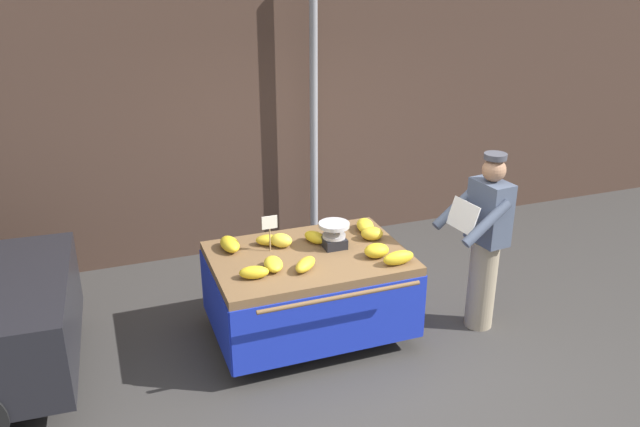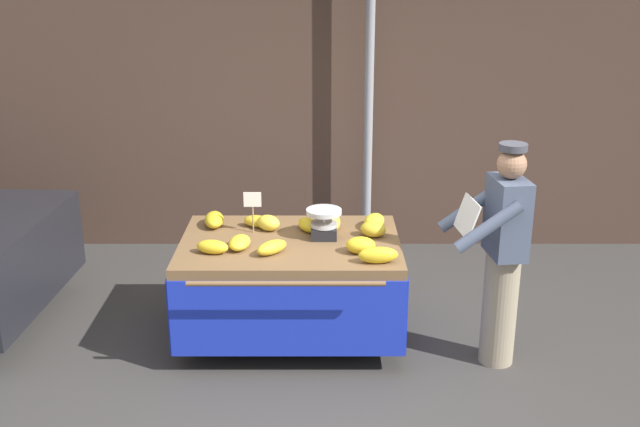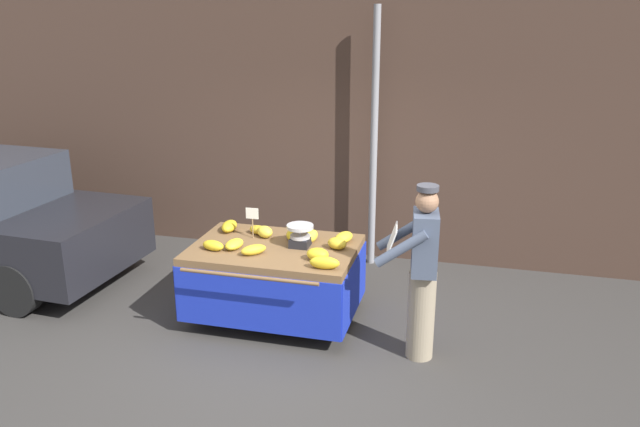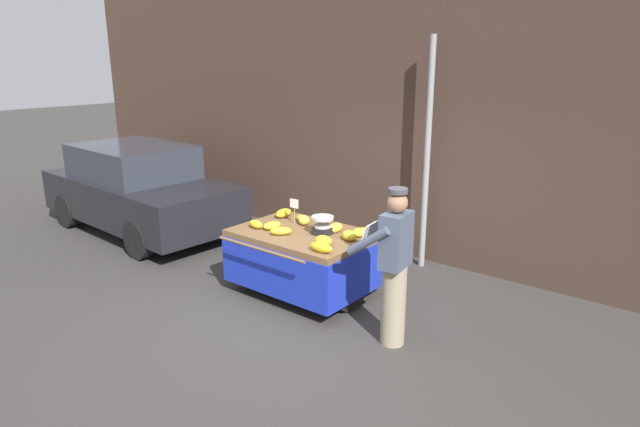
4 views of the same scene
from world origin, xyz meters
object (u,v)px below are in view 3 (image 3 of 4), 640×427
object	(u,v)px
banana_cart	(275,265)
banana_bunch_11	(311,236)
banana_bunch_8	(229,226)
banana_bunch_9	(318,254)
weighing_scale	(300,236)
banana_bunch_2	(213,245)
banana_bunch_10	(344,237)
banana_bunch_6	(234,244)
banana_bunch_4	(293,236)
banana_bunch_0	(337,243)
vendor_person	(421,272)
banana_bunch_3	(259,230)
street_pole	(374,141)
banana_bunch_7	(265,232)
price_sign	(252,216)
banana_bunch_5	(325,263)
banana_bunch_1	(254,250)

from	to	relation	value
banana_cart	banana_bunch_11	xyz separation A→B (m)	(0.34, 0.23, 0.28)
banana_cart	banana_bunch_8	size ratio (longest dim) A/B	5.98
banana_bunch_9	weighing_scale	bearing A→B (deg)	130.12
weighing_scale	banana_bunch_2	bearing A→B (deg)	-158.29
weighing_scale	banana_bunch_2	size ratio (longest dim) A/B	1.14
banana_bunch_10	banana_bunch_11	xyz separation A→B (m)	(-0.34, -0.07, 0.01)
banana_bunch_9	banana_bunch_11	world-z (taller)	same
banana_bunch_8	banana_cart	bearing A→B (deg)	-27.30
banana_bunch_6	banana_bunch_8	bearing A→B (deg)	117.45
weighing_scale	banana_bunch_9	world-z (taller)	weighing_scale
banana_bunch_4	banana_bunch_11	world-z (taller)	banana_bunch_11
banana_cart	banana_bunch_11	size ratio (longest dim) A/B	7.70
banana_bunch_0	vendor_person	size ratio (longest dim) A/B	0.12
banana_bunch_3	banana_cart	bearing A→B (deg)	-47.83
street_pole	banana_bunch_2	distance (m)	2.58
street_pole	banana_bunch_7	distance (m)	1.98
price_sign	banana_bunch_5	bearing A→B (deg)	-33.27
banana_bunch_8	banana_bunch_4	bearing A→B (deg)	-8.65
banana_bunch_0	banana_bunch_5	world-z (taller)	same
banana_bunch_0	banana_bunch_1	size ratio (longest dim) A/B	0.76
banana_cart	weighing_scale	bearing A→B (deg)	13.69
banana_bunch_8	banana_bunch_7	bearing A→B (deg)	-11.76
banana_bunch_0	banana_bunch_8	xyz separation A→B (m)	(-1.29, 0.24, -0.00)
banana_bunch_2	banana_bunch_4	size ratio (longest dim) A/B	1.02
banana_bunch_1	weighing_scale	bearing A→B (deg)	41.05
banana_bunch_11	price_sign	bearing A→B (deg)	-175.33
weighing_scale	banana_bunch_4	distance (m)	0.20
banana_bunch_4	banana_bunch_10	distance (m)	0.55
banana_bunch_8	banana_bunch_6	bearing A→B (deg)	-62.55
banana_bunch_2	banana_bunch_0	bearing A→B (deg)	16.33
banana_bunch_7	banana_bunch_10	size ratio (longest dim) A/B	0.74
banana_bunch_1	banana_bunch_6	distance (m)	0.27
weighing_scale	banana_bunch_1	distance (m)	0.52
price_sign	banana_bunch_6	distance (m)	0.41
price_sign	banana_bunch_0	size ratio (longest dim) A/B	1.65
banana_bunch_4	banana_bunch_11	bearing A→B (deg)	5.60
banana_bunch_3	banana_bunch_11	bearing A→B (deg)	-7.16
banana_bunch_10	banana_bunch_7	bearing A→B (deg)	-175.53
banana_bunch_3	banana_bunch_11	world-z (taller)	banana_bunch_11
banana_cart	banana_bunch_0	world-z (taller)	banana_bunch_0
banana_bunch_7	banana_bunch_11	distance (m)	0.52
banana_bunch_1	banana_bunch_2	world-z (taller)	banana_bunch_2
banana_bunch_1	banana_bunch_11	xyz separation A→B (m)	(0.47, 0.51, 0.01)
banana_bunch_10	banana_bunch_11	bearing A→B (deg)	-168.18
weighing_scale	banana_bunch_8	xyz separation A→B (m)	(-0.90, 0.26, -0.06)
banana_bunch_5	price_sign	bearing A→B (deg)	146.73
weighing_scale	banana_bunch_11	world-z (taller)	weighing_scale
banana_bunch_4	banana_bunch_11	xyz separation A→B (m)	(0.20, 0.02, 0.01)
banana_cart	banana_bunch_1	size ratio (longest dim) A/B	6.46
weighing_scale	banana_bunch_11	xyz separation A→B (m)	(0.08, 0.17, -0.06)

